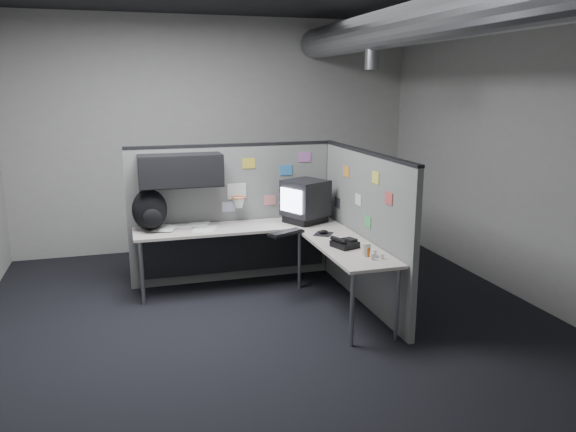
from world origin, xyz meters
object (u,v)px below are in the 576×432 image
object	(u,v)px
phone	(344,243)
backpack	(150,211)
desk	(265,241)
keyboard	(286,233)
monitor	(305,201)

from	to	relation	value
phone	backpack	distance (m)	2.17
desk	phone	xyz separation A→B (m)	(0.59, -0.84, 0.16)
keyboard	phone	world-z (taller)	phone
keyboard	phone	xyz separation A→B (m)	(0.41, -0.63, 0.02)
desk	monitor	xyz separation A→B (m)	(0.54, 0.25, 0.37)
desk	keyboard	bearing A→B (deg)	-51.03
desk	backpack	xyz separation A→B (m)	(-1.20, 0.36, 0.34)
keyboard	backpack	world-z (taller)	backpack
desk	keyboard	size ratio (longest dim) A/B	5.35
monitor	keyboard	distance (m)	0.64
monitor	keyboard	xyz separation A→B (m)	(-0.37, -0.47, -0.24)
monitor	phone	bearing A→B (deg)	-69.71
keyboard	backpack	bearing A→B (deg)	175.74
desk	monitor	distance (m)	0.70
monitor	backpack	world-z (taller)	monitor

